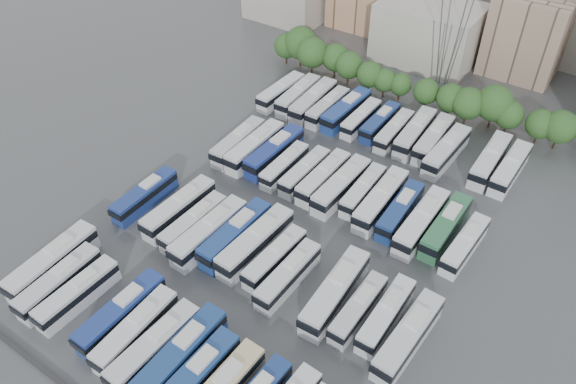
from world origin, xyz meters
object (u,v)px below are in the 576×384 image
Objects in this scene: bus_r2_s4 at (284,166)px; bus_r3_s0 at (281,92)px; bus_r3_s2 at (313,101)px; bus_r3_s6 at (380,122)px; bus_r1_s11 at (358,309)px; bus_r3_s10 at (446,151)px; bus_r3_s3 at (328,107)px; bus_r1_s8 at (288,275)px; bus_r3_s5 at (361,118)px; bus_r0_s2 at (77,294)px; bus_r2_s5 at (305,172)px; bus_r1_s3 at (194,223)px; bus_r1_s4 at (209,232)px; bus_r3_s12 at (490,160)px; bus_r1_s10 at (335,292)px; bus_r0_s7 at (181,355)px; bus_r2_s1 at (238,142)px; bus_r1_s5 at (235,234)px; bus_r2_s9 at (381,200)px; bus_r3_s7 at (394,131)px; bus_r0_s4 at (121,313)px; bus_r2_s11 at (421,222)px; bus_r0_s6 at (155,347)px; bus_r0_s8 at (194,379)px; bus_r1_s0 at (145,195)px; bus_r1_s12 at (386,315)px; bus_r0_s1 at (59,282)px; bus_r2_s2 at (255,147)px; bus_r3_s8 at (415,133)px; bus_r2_s3 at (274,152)px; bus_r2_s8 at (363,191)px; bus_r3_s4 at (346,110)px; bus_r2_s13 at (465,245)px; bus_r1_s13 at (408,336)px; bus_r2_s10 at (400,211)px; bus_r3_s13 at (510,168)px; bus_r2_s12 at (446,226)px; bus_r1_s2 at (179,208)px.

bus_r2_s4 is 22.32m from bus_r3_s0.
bus_r3_s2 reaches higher than bus_r3_s6.
bus_r1_s11 is 0.83× the size of bus_r3_s10.
bus_r3_s3 is at bearing 4.29° from bus_r3_s0.
bus_r1_s8 reaches higher than bus_r3_s5.
bus_r0_s2 reaches higher than bus_r2_s5.
bus_r3_s10 reaches higher than bus_r1_s3.
bus_r3_s12 is (26.42, 37.83, -0.04)m from bus_r1_s4.
bus_r1_s10 is at bearing 8.99° from bus_r1_s8.
bus_r0_s7 reaches higher than bus_r2_s1.
bus_r2_s9 is (13.21, 17.60, 0.02)m from bus_r1_s5.
bus_r1_s11 is at bearing -71.00° from bus_r3_s7.
bus_r1_s10 is at bearing 41.45° from bus_r0_s4.
bus_r1_s4 is 29.67m from bus_r2_s11.
bus_r2_s11 is at bearing 67.45° from bus_r0_s6.
bus_r1_s8 reaches higher than bus_r0_s2.
bus_r1_s3 is at bearing 133.00° from bus_r0_s8.
bus_r1_s12 is (39.46, 0.81, -0.04)m from bus_r1_s0.
bus_r3_s12 is at bearing 54.67° from bus_r0_s1.
bus_r3_s3 is at bearing -178.81° from bus_r3_s12.
bus_r2_s2 reaches higher than bus_r0_s4.
bus_r3_s0 is (-0.26, 35.74, 0.04)m from bus_r1_s0.
bus_r3_s8 is at bearing 165.61° from bus_r3_s10.
bus_r3_s3 is (-26.46, 36.36, 0.12)m from bus_r1_s11.
bus_r2_s3 is (-3.33, 20.18, -0.05)m from bus_r1_s4.
bus_r2_s1 is at bearing 111.27° from bus_r1_s3.
bus_r0_s1 is 0.91× the size of bus_r1_s4.
bus_r2_s1 is 22.47m from bus_r3_s5.
bus_r3_s2 is at bearing 137.84° from bus_r2_s8.
bus_r3_s3 is 0.90× the size of bus_r3_s4.
bus_r0_s8 is at bearing -91.55° from bus_r2_s8.
bus_r2_s13 is 26.13m from bus_r3_s8.
bus_r1_s12 is 52.90m from bus_r3_s0.
bus_r1_s13 is (6.76, -0.43, 0.31)m from bus_r1_s11.
bus_r0_s8 is 22.23m from bus_r1_s4.
bus_r3_s2 is (-26.15, 17.73, 0.20)m from bus_r2_s10.
bus_r0_s4 is 0.97× the size of bus_r3_s12.
bus_r1_s4 is 47.98m from bus_r3_s13.
bus_r3_s7 is at bearing 110.42° from bus_r1_s11.
bus_r2_s8 is (23.07, 37.46, -0.14)m from bus_r0_s1.
bus_r2_s12 reaches higher than bus_r3_s0.
bus_r1_s2 is at bearing -179.24° from bus_r1_s13.
bus_r2_s5 is (-3.41, 36.32, -0.21)m from bus_r0_s6.
bus_r1_s0 is at bearing -127.74° from bus_r3_s8.
bus_r1_s5 reaches higher than bus_r1_s11.
bus_r2_s8 is 21.88m from bus_r3_s4.
bus_r2_s11 is at bearing -2.28° from bus_r2_s2.
bus_r1_s0 is 0.90× the size of bus_r2_s2.
bus_r1_s5 is at bearing -76.86° from bus_r3_s2.
bus_r1_s0 is 56.59m from bus_r3_s13.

